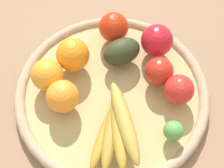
{
  "coord_description": "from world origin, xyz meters",
  "views": [
    {
      "loc": [
        0.1,
        -0.35,
        0.65
      ],
      "look_at": [
        0.0,
        0.0,
        0.05
      ],
      "focal_mm": 48.93,
      "sensor_mm": 36.0,
      "label": 1
    }
  ],
  "objects": [
    {
      "name": "lime_0",
      "position": [
        0.16,
        -0.08,
        0.05
      ],
      "size": [
        0.06,
        0.06,
        0.04
      ],
      "primitive_type": "sphere",
      "rotation": [
        0.0,
        0.0,
        5.52
      ],
      "color": "#559844",
      "rests_on": "basket"
    },
    {
      "name": "orange_0",
      "position": [
        -0.11,
        0.04,
        0.07
      ],
      "size": [
        0.1,
        0.1,
        0.08
      ],
      "primitive_type": "sphere",
      "rotation": [
        0.0,
        0.0,
        0.34
      ],
      "color": "orange",
      "rests_on": "basket"
    },
    {
      "name": "orange_1",
      "position": [
        -0.09,
        -0.07,
        0.07
      ],
      "size": [
        0.1,
        0.1,
        0.07
      ],
      "primitive_type": "sphere",
      "rotation": [
        0.0,
        0.0,
        2.43
      ],
      "color": "orange",
      "rests_on": "basket"
    },
    {
      "name": "ground_plane",
      "position": [
        0.0,
        0.0,
        0.0
      ],
      "size": [
        2.4,
        2.4,
        0.0
      ],
      "primitive_type": "plane",
      "color": "#8E6B4F",
      "rests_on": "ground"
    },
    {
      "name": "apple_1",
      "position": [
        0.15,
        0.02,
        0.07
      ],
      "size": [
        0.09,
        0.09,
        0.07
      ],
      "primitive_type": "sphere",
      "rotation": [
        0.0,
        0.0,
        4.29
      ],
      "color": "red",
      "rests_on": "basket"
    },
    {
      "name": "apple_2",
      "position": [
        0.07,
        0.14,
        0.07
      ],
      "size": [
        0.11,
        0.11,
        0.08
      ],
      "primitive_type": "sphere",
      "rotation": [
        0.0,
        0.0,
        2.7
      ],
      "color": "red",
      "rests_on": "basket"
    },
    {
      "name": "basket",
      "position": [
        0.0,
        0.0,
        0.02
      ],
      "size": [
        0.46,
        0.46,
        0.03
      ],
      "color": "tan",
      "rests_on": "ground_plane"
    },
    {
      "name": "orange_2",
      "position": [
        -0.15,
        -0.03,
        0.07
      ],
      "size": [
        0.08,
        0.08,
        0.07
      ],
      "primitive_type": "sphere",
      "rotation": [
        0.0,
        0.0,
        1.55
      ],
      "color": "orange",
      "rests_on": "basket"
    },
    {
      "name": "apple_3",
      "position": [
        -0.04,
        0.15,
        0.07
      ],
      "size": [
        0.11,
        0.11,
        0.08
      ],
      "primitive_type": "sphere",
      "rotation": [
        0.0,
        0.0,
        3.91
      ],
      "color": "red",
      "rests_on": "basket"
    },
    {
      "name": "apple_0",
      "position": [
        0.1,
        0.05,
        0.07
      ],
      "size": [
        0.08,
        0.08,
        0.07
      ],
      "primitive_type": "sphere",
      "rotation": [
        0.0,
        0.0,
        5.96
      ],
      "color": "red",
      "rests_on": "basket"
    },
    {
      "name": "avocado",
      "position": [
        0.0,
        0.09,
        0.06
      ],
      "size": [
        0.11,
        0.11,
        0.06
      ],
      "primitive_type": "ellipsoid",
      "rotation": [
        0.0,
        0.0,
        0.74
      ],
      "color": "#2E331A",
      "rests_on": "basket"
    },
    {
      "name": "banana_bunch",
      "position": [
        0.04,
        -0.1,
        0.07
      ],
      "size": [
        0.12,
        0.19,
        0.08
      ],
      "color": "#B1882A",
      "rests_on": "basket"
    }
  ]
}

